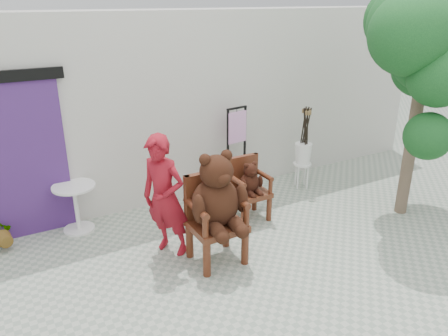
% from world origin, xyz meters
% --- Properties ---
extents(ground_plane, '(60.00, 60.00, 0.00)m').
position_xyz_m(ground_plane, '(0.00, 0.00, 0.00)').
color(ground_plane, '#9CA291').
rests_on(ground_plane, ground).
extents(back_wall, '(9.00, 1.00, 3.00)m').
position_xyz_m(back_wall, '(0.00, 3.10, 1.50)').
color(back_wall, beige).
rests_on(back_wall, ground).
extents(doorway, '(1.40, 0.11, 2.33)m').
position_xyz_m(doorway, '(-3.00, 2.58, 1.16)').
color(doorway, '#472369').
rests_on(doorway, ground).
extents(chair_big, '(0.73, 0.78, 1.48)m').
position_xyz_m(chair_big, '(-1.01, 0.68, 0.83)').
color(chair_big, '#431C0E').
rests_on(chair_big, ground).
extents(chair_small, '(0.54, 0.50, 0.95)m').
position_xyz_m(chair_small, '(-0.04, 1.47, 0.56)').
color(chair_small, '#431C0E').
rests_on(chair_small, ground).
extents(person, '(0.68, 0.73, 1.68)m').
position_xyz_m(person, '(-1.52, 1.09, 0.84)').
color(person, maroon).
rests_on(person, ground).
extents(cafe_table, '(0.60, 0.60, 0.70)m').
position_xyz_m(cafe_table, '(-2.40, 2.35, 0.44)').
color(cafe_table, white).
rests_on(cafe_table, ground).
extents(display_stand, '(0.49, 0.41, 1.51)m').
position_xyz_m(display_stand, '(0.27, 2.35, 0.58)').
color(display_stand, black).
rests_on(display_stand, ground).
extents(stool_bucket, '(0.32, 0.32, 1.45)m').
position_xyz_m(stool_bucket, '(1.41, 1.99, 0.64)').
color(stool_bucket, white).
rests_on(stool_bucket, ground).
extents(tree, '(2.15, 2.02, 3.38)m').
position_xyz_m(tree, '(2.00, 0.40, 2.52)').
color(tree, brown).
rests_on(tree, ground).
extents(potted_plant, '(0.45, 0.42, 0.41)m').
position_xyz_m(potted_plant, '(-3.40, 2.35, 0.20)').
color(potted_plant, '#0F3718').
rests_on(potted_plant, ground).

